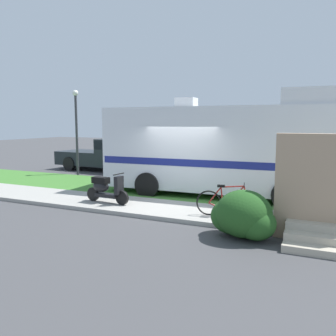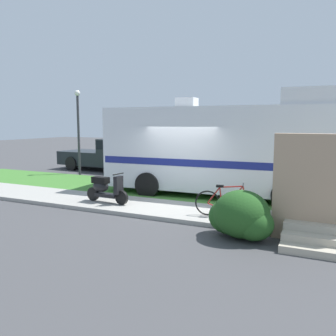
% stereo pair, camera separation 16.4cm
% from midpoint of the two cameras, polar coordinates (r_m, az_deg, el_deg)
% --- Properties ---
extents(ground_plane, '(80.00, 80.00, 0.00)m').
position_cam_midpoint_polar(ground_plane, '(11.73, 1.07, -5.63)').
color(ground_plane, '#424244').
extents(sidewalk, '(24.00, 2.00, 0.12)m').
position_cam_midpoint_polar(sidewalk, '(10.65, -1.51, -6.64)').
color(sidewalk, '#9E9B93').
rests_on(sidewalk, ground).
extents(grass_strip, '(24.00, 3.40, 0.08)m').
position_cam_midpoint_polar(grass_strip, '(13.08, 3.68, -4.10)').
color(grass_strip, '#3D752D').
rests_on(grass_strip, ground).
extents(motorhome_rv, '(8.07, 2.93, 3.67)m').
position_cam_midpoint_polar(motorhome_rv, '(12.67, 8.15, 3.25)').
color(motorhome_rv, silver).
rests_on(motorhome_rv, ground).
extents(scooter, '(1.60, 0.50, 0.97)m').
position_cam_midpoint_polar(scooter, '(11.32, -10.46, -3.24)').
color(scooter, black).
rests_on(scooter, ground).
extents(bicycle, '(1.67, 0.54, 0.90)m').
position_cam_midpoint_polar(bicycle, '(9.66, 9.13, -5.50)').
color(bicycle, black).
rests_on(bicycle, ground).
extents(pickup_truck_near, '(5.27, 2.43, 1.76)m').
position_cam_midpoint_polar(pickup_truck_near, '(19.54, -9.54, 2.30)').
color(pickup_truck_near, '#1E2328').
rests_on(pickup_truck_near, ground).
extents(porch_steps, '(2.00, 1.26, 2.40)m').
position_cam_midpoint_polar(porch_steps, '(8.37, 23.07, -4.76)').
color(porch_steps, '#B2A893').
rests_on(porch_steps, ground).
extents(bush_by_porch, '(1.55, 1.16, 1.09)m').
position_cam_midpoint_polar(bush_by_porch, '(8.28, 11.45, -7.64)').
color(bush_by_porch, '#23511E').
rests_on(bush_by_porch, ground).
extents(street_lamp_post, '(0.28, 0.28, 4.21)m').
position_cam_midpoint_polar(street_lamp_post, '(18.17, -14.84, 6.88)').
color(street_lamp_post, '#333338').
rests_on(street_lamp_post, ground).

